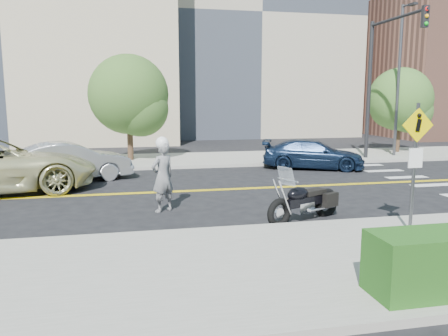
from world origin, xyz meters
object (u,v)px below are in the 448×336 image
pedestrian_sign (415,155)px  parked_car_blue (313,154)px  motorcycle (305,193)px  motorcyclist (163,175)px  parked_car_silver (70,162)px

pedestrian_sign → parked_car_blue: size_ratio=0.64×
motorcycle → parked_car_blue: size_ratio=0.54×
pedestrian_sign → parked_car_blue: pedestrian_sign is taller
motorcyclist → parked_car_blue: bearing=-172.8°
pedestrian_sign → motorcycle: bearing=134.4°
motorcyclist → parked_car_blue: motorcyclist is taller
pedestrian_sign → parked_car_silver: 12.78m
parked_car_silver → motorcycle: bearing=-153.0°
parked_car_silver → parked_car_blue: parked_car_silver is taller
motorcyclist → pedestrian_sign: bearing=112.4°
pedestrian_sign → parked_car_blue: bearing=79.5°
parked_car_silver → parked_car_blue: (10.71, 1.04, -0.10)m
motorcyclist → parked_car_silver: motorcyclist is taller
pedestrian_sign → motorcyclist: pedestrian_sign is taller
motorcycle → pedestrian_sign: bearing=-70.2°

